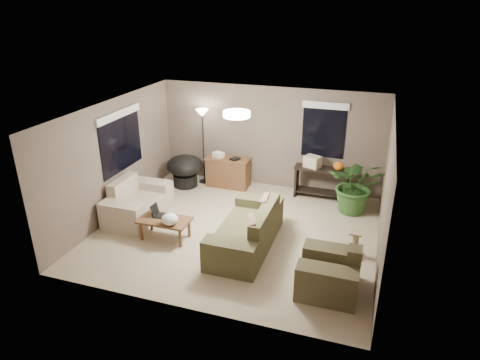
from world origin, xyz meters
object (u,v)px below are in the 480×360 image
(floor_lamp, at_px, (202,122))
(cat_scratching_post, at_px, (355,245))
(main_sofa, at_px, (248,232))
(loveseat, at_px, (137,204))
(papasan_chair, at_px, (185,168))
(coffee_table, at_px, (165,222))
(armchair, at_px, (330,274))
(houseplant, at_px, (356,191))
(console_table, at_px, (322,181))
(desk, at_px, (228,172))

(floor_lamp, xyz_separation_m, cat_scratching_post, (3.96, -2.34, -1.38))
(main_sofa, bearing_deg, loveseat, 171.53)
(papasan_chair, bearing_deg, coffee_table, -73.78)
(armchair, xyz_separation_m, floor_lamp, (-3.65, 3.49, 1.30))
(main_sofa, distance_m, armchair, 1.86)
(loveseat, xyz_separation_m, floor_lamp, (0.64, 2.24, 1.30))
(papasan_chair, bearing_deg, houseplant, -1.82)
(coffee_table, relative_size, papasan_chair, 1.01)
(papasan_chair, xyz_separation_m, floor_lamp, (0.36, 0.38, 1.13))
(armchair, bearing_deg, floor_lamp, 136.35)
(floor_lamp, bearing_deg, console_table, -0.27)
(floor_lamp, bearing_deg, papasan_chair, -133.40)
(desk, bearing_deg, console_table, 1.11)
(main_sofa, height_order, cat_scratching_post, main_sofa)
(armchair, xyz_separation_m, houseplant, (0.16, 2.97, 0.20))
(loveseat, relative_size, armchair, 1.60)
(armchair, bearing_deg, papasan_chair, 142.24)
(loveseat, relative_size, cat_scratching_post, 3.20)
(loveseat, bearing_deg, console_table, 31.37)
(coffee_table, xyz_separation_m, desk, (0.31, 2.81, 0.02))
(papasan_chair, distance_m, floor_lamp, 1.25)
(papasan_chair, bearing_deg, main_sofa, -43.62)
(cat_scratching_post, bearing_deg, armchair, -104.96)
(console_table, bearing_deg, armchair, -79.44)
(armchair, distance_m, cat_scratching_post, 1.19)
(main_sofa, height_order, desk, main_sofa)
(loveseat, bearing_deg, desk, 58.88)
(main_sofa, xyz_separation_m, armchair, (1.65, -0.86, 0.00))
(houseplant, bearing_deg, main_sofa, -130.49)
(main_sofa, bearing_deg, floor_lamp, 127.31)
(papasan_chair, bearing_deg, console_table, 6.18)
(loveseat, height_order, houseplant, houseplant)
(loveseat, relative_size, console_table, 1.23)
(coffee_table, bearing_deg, floor_lamp, 97.28)
(main_sofa, distance_m, loveseat, 2.67)
(loveseat, bearing_deg, papasan_chair, 81.47)
(floor_lamp, distance_m, houseplant, 4.00)
(main_sofa, distance_m, papasan_chair, 3.27)
(armchair, xyz_separation_m, desk, (-2.98, 3.43, 0.08))
(desk, bearing_deg, houseplant, -8.20)
(coffee_table, bearing_deg, armchair, -10.67)
(main_sofa, distance_m, coffee_table, 1.66)
(console_table, relative_size, floor_lamp, 0.68)
(console_table, xyz_separation_m, houseplant, (0.80, -0.50, 0.07))
(loveseat, height_order, console_table, loveseat)
(coffee_table, xyz_separation_m, houseplant, (3.45, 2.36, 0.14))
(coffee_table, distance_m, papasan_chair, 2.59)
(main_sofa, relative_size, armchair, 2.20)
(console_table, relative_size, papasan_chair, 1.31)
(desk, distance_m, houseplant, 3.17)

